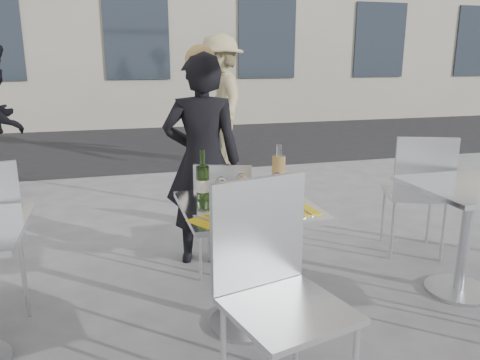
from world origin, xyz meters
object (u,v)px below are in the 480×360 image
object	(u,v)px
chair_far	(225,211)
pedestrian_b	(220,101)
napkin_right	(299,211)
salad_plate	(248,193)
side_table_right	(468,216)
chair_near	(274,279)
side_chair_rfar	(419,186)
sugar_shaker	(273,191)
wineglass_white_b	(242,181)
wineglass_red_b	(277,181)
pizza_near	(255,213)
wine_bottle	(203,181)
carafe	(278,173)
napkin_left	(211,220)
main_table	(247,239)
wineglass_white_a	(221,185)
pizza_far	(255,192)
woman_diner	(202,161)
wineglass_red_a	(271,185)

from	to	relation	value
chair_far	pedestrian_b	xyz separation A→B (m)	(0.86, 3.73, 0.44)
napkin_right	salad_plate	bearing A→B (deg)	116.95
side_table_right	napkin_right	distance (m)	1.31
chair_far	chair_near	world-z (taller)	chair_near
side_chair_rfar	sugar_shaker	size ratio (longest dim) A/B	9.14
wineglass_white_b	wineglass_red_b	world-z (taller)	same
pizza_near	wineglass_white_b	size ratio (longest dim) A/B	1.93
wine_bottle	chair_far	bearing A→B (deg)	63.77
chair_far	wine_bottle	size ratio (longest dim) A/B	2.90
carafe	wineglass_red_b	world-z (taller)	carafe
chair_near	napkin_left	size ratio (longest dim) A/B	4.18
pedestrian_b	chair_far	bearing A→B (deg)	-13.96
side_table_right	salad_plate	size ratio (longest dim) A/B	3.41
main_table	wineglass_white_a	xyz separation A→B (m)	(-0.14, 0.04, 0.32)
main_table	pedestrian_b	world-z (taller)	pedestrian_b
pizza_far	napkin_right	distance (m)	0.39
chair_near	wineglass_white_a	bearing A→B (deg)	81.71
wine_bottle	napkin_left	distance (m)	0.36
chair_near	carafe	size ratio (longest dim) A/B	3.56
chair_near	pizza_far	distance (m)	0.85
side_chair_rfar	pizza_near	world-z (taller)	side_chair_rfar
pedestrian_b	carafe	distance (m)	4.22
wine_bottle	carafe	size ratio (longest dim) A/B	1.02
pedestrian_b	napkin_right	distance (m)	4.61
wineglass_white_b	sugar_shaker	bearing A→B (deg)	-14.92
main_table	woman_diner	world-z (taller)	woman_diner
chair_far	napkin_right	bearing A→B (deg)	125.85
side_table_right	sugar_shaker	xyz separation A→B (m)	(-1.34, 0.04, 0.26)
salad_plate	wineglass_white_b	world-z (taller)	wineglass_white_b
pizza_far	wineglass_red_a	distance (m)	0.23
pizza_near	wineglass_red_a	distance (m)	0.24
chair_near	woman_diner	bearing A→B (deg)	75.56
chair_near	carafe	distance (m)	0.93
chair_near	pizza_far	bearing A→B (deg)	64.23
napkin_right	chair_far	bearing A→B (deg)	96.94
pedestrian_b	pizza_far	bearing A→B (deg)	-11.63
woman_diner	napkin_right	xyz separation A→B (m)	(0.28, -1.18, -0.04)
side_table_right	side_chair_rfar	world-z (taller)	side_chair_rfar
main_table	salad_plate	size ratio (longest dim) A/B	3.41
main_table	wineglass_white_a	distance (m)	0.35
side_chair_rfar	wineglass_red_a	world-z (taller)	side_chair_rfar
sugar_shaker	napkin_left	bearing A→B (deg)	-148.37
wine_bottle	napkin_left	bearing A→B (deg)	-94.92
side_chair_rfar	wineglass_white_b	bearing A→B (deg)	39.82
side_table_right	wineglass_red_b	bearing A→B (deg)	177.92
wineglass_white_a	wineglass_red_a	size ratio (longest dim) A/B	1.00
pizza_near	napkin_left	world-z (taller)	pizza_near
sugar_shaker	wine_bottle	bearing A→B (deg)	167.35
pizza_near	wineglass_white_a	world-z (taller)	wineglass_white_a
woman_diner	wineglass_red_b	bearing A→B (deg)	117.43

